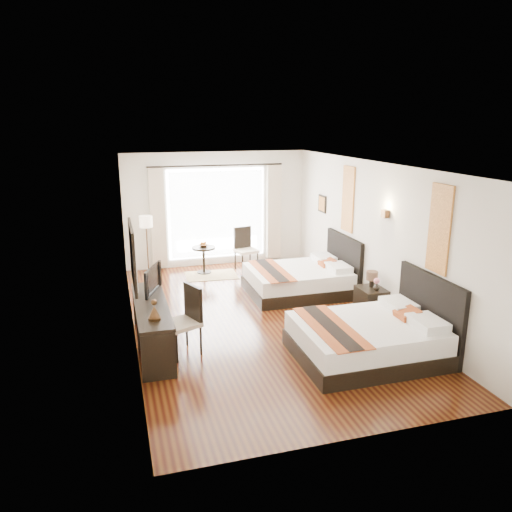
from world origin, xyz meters
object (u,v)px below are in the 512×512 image
object	(u,v)px
television	(149,279)
window_chair	(246,257)
bed_far	(302,279)
table_lamp	(372,277)
nightstand	(371,302)
floor_lamp	(146,226)
vase	(376,289)
fruit_bowl	(204,246)
console_desk	(152,326)
bed_near	(372,337)
desk_chair	(183,334)
side_table	(204,260)

from	to	relation	value
television	window_chair	distance (m)	4.14
bed_far	table_lamp	bearing A→B (deg)	-61.59
nightstand	floor_lamp	xyz separation A→B (m)	(-3.78, 3.59, 0.94)
bed_far	vase	world-z (taller)	bed_far
floor_lamp	window_chair	xyz separation A→B (m)	(2.32, -0.08, -0.89)
nightstand	vase	world-z (taller)	vase
table_lamp	fruit_bowl	distance (m)	4.28
nightstand	window_chair	bearing A→B (deg)	112.59
console_desk	television	world-z (taller)	television
nightstand	fruit_bowl	world-z (taller)	fruit_bowl
bed_far	floor_lamp	size ratio (longest dim) A/B	1.46
bed_near	desk_chair	size ratio (longest dim) A/B	2.02
bed_near	bed_far	world-z (taller)	bed_near
vase	console_desk	world-z (taller)	console_desk
floor_lamp	fruit_bowl	size ratio (longest dim) A/B	6.82
bed_near	floor_lamp	bearing A→B (deg)	120.30
console_desk	floor_lamp	distance (m)	3.93
side_table	window_chair	xyz separation A→B (m)	(1.03, -0.02, -0.01)
vase	nightstand	bearing A→B (deg)	94.67
desk_chair	floor_lamp	distance (m)	4.27
vase	floor_lamp	xyz separation A→B (m)	(-3.79, 3.73, 0.64)
nightstand	television	size ratio (longest dim) A/B	0.72
table_lamp	console_desk	world-z (taller)	table_lamp
bed_far	table_lamp	size ratio (longest dim) A/B	6.21
nightstand	console_desk	distance (m)	4.02
desk_chair	side_table	distance (m)	4.25
vase	floor_lamp	bearing A→B (deg)	135.48
vase	side_table	bearing A→B (deg)	124.32
console_desk	fruit_bowl	size ratio (longest dim) A/B	10.43
table_lamp	desk_chair	distance (m)	3.68
table_lamp	fruit_bowl	world-z (taller)	table_lamp
bed_near	desk_chair	xyz separation A→B (m)	(-2.76, 0.91, 0.01)
table_lamp	side_table	bearing A→B (deg)	126.16
vase	table_lamp	bearing A→B (deg)	84.90
vase	window_chair	bearing A→B (deg)	111.96
bed_far	fruit_bowl	world-z (taller)	bed_far
desk_chair	table_lamp	bearing A→B (deg)	168.17
television	fruit_bowl	distance (m)	3.59
television	floor_lamp	distance (m)	3.30
side_table	fruit_bowl	xyz separation A→B (m)	(0.00, 0.02, 0.35)
bed_far	vase	bearing A→B (deg)	-65.26
fruit_bowl	side_table	bearing A→B (deg)	-106.08
side_table	fruit_bowl	world-z (taller)	fruit_bowl
bed_far	console_desk	bearing A→B (deg)	-150.94
console_desk	table_lamp	bearing A→B (deg)	4.58
desk_chair	side_table	world-z (taller)	desk_chair
television	window_chair	xyz separation A→B (m)	(2.53, 3.21, -0.66)
console_desk	desk_chair	world-z (taller)	desk_chair
bed_far	side_table	bearing A→B (deg)	131.13
bed_near	fruit_bowl	xyz separation A→B (m)	(-1.68, 5.04, 0.35)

